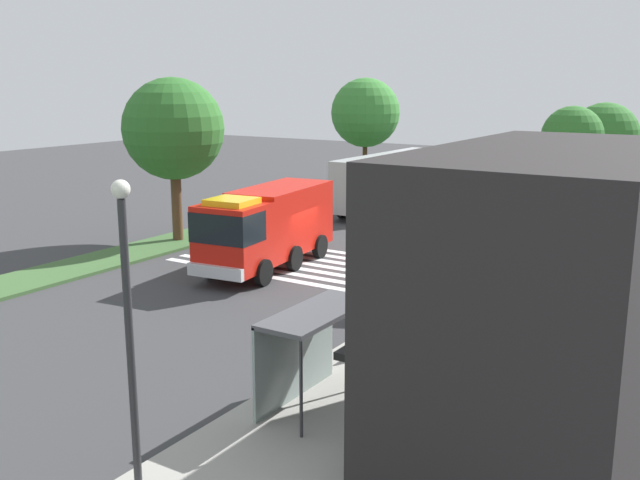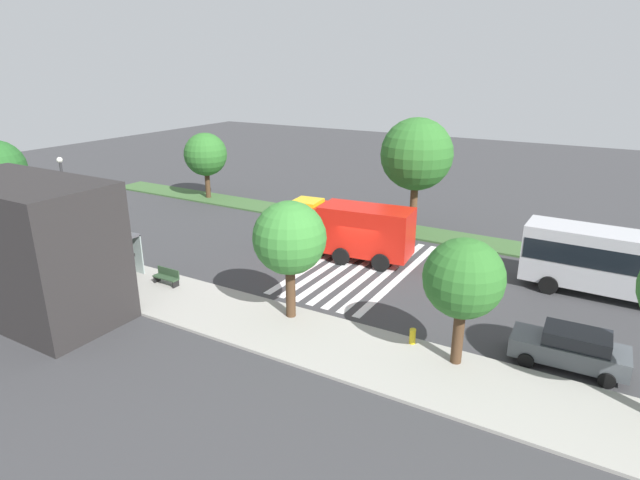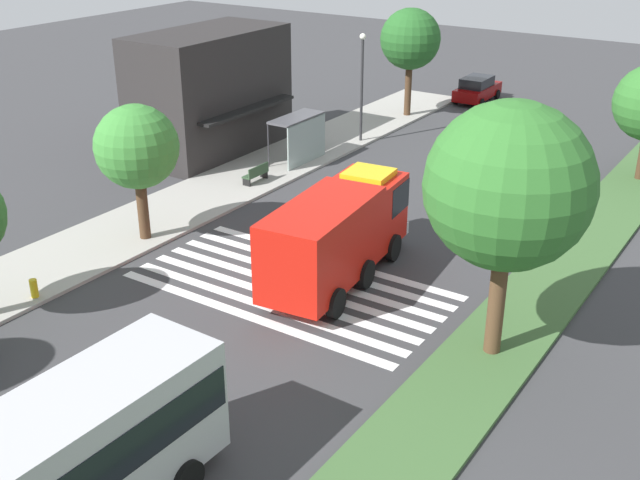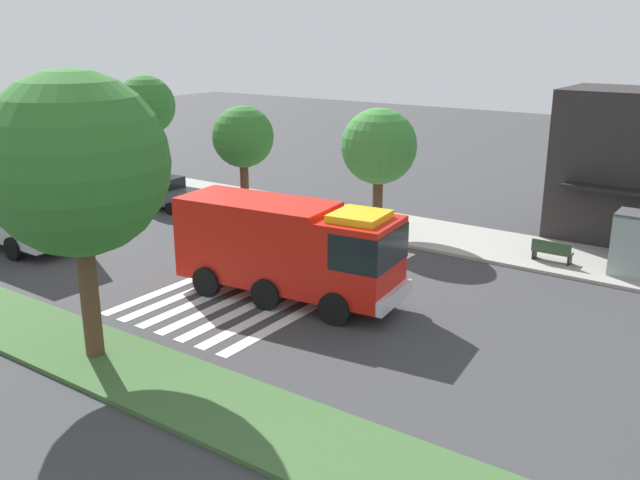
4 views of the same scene
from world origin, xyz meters
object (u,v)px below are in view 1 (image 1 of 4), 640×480
object	(u,v)px
transit_bus	(391,178)
street_lamp	(128,313)
median_tree_west	(173,129)
parked_car_west	(511,215)
sidewalk_tree_center	(533,172)
sidewalk_tree_far_west	(604,137)
bus_stop_shelter	(306,335)
bench_near_shelter	(380,337)
fire_truck	(265,225)
sidewalk_tree_west	(572,138)
median_tree_far_west	(365,113)
fire_hydrant	(505,247)
sidewalk_tree_east	(473,187)

from	to	relation	value
transit_bus	street_lamp	bearing A→B (deg)	-160.81
median_tree_west	transit_bus	bearing A→B (deg)	159.84
parked_car_west	sidewalk_tree_center	bearing A→B (deg)	26.80
sidewalk_tree_far_west	sidewalk_tree_center	distance (m)	16.36
bus_stop_shelter	bench_near_shelter	world-z (taller)	bus_stop_shelter
fire_truck	street_lamp	bearing A→B (deg)	22.01
bench_near_shelter	street_lamp	bearing A→B (deg)	-4.31
sidewalk_tree_far_west	sidewalk_tree_center	xyz separation A→B (m)	(16.35, 0.00, -0.59)
sidewalk_tree_far_west	sidewalk_tree_center	size ratio (longest dim) A/B	1.23
street_lamp	median_tree_west	bearing A→B (deg)	-138.66
sidewalk_tree_west	median_tree_west	xyz separation A→B (m)	(15.30, -15.81, 0.77)
parked_car_west	bus_stop_shelter	xyz separation A→B (m)	(24.33, 2.46, 1.02)
fire_truck	median_tree_west	size ratio (longest dim) A/B	1.04
bus_stop_shelter	street_lamp	xyz separation A→B (m)	(5.16, -0.66, 1.92)
transit_bus	median_tree_west	size ratio (longest dim) A/B	1.34
sidewalk_tree_west	sidewalk_tree_center	size ratio (longest dim) A/B	1.24
sidewalk_tree_far_west	median_tree_far_west	world-z (taller)	median_tree_far_west
bus_stop_shelter	bench_near_shelter	bearing A→B (deg)	179.57
median_tree_west	fire_truck	bearing A→B (deg)	74.49
transit_bus	fire_hydrant	bearing A→B (deg)	-127.84
fire_truck	bench_near_shelter	xyz separation A→B (m)	(6.40, 9.04, -1.40)
parked_car_west	sidewalk_tree_far_west	world-z (taller)	sidewalk_tree_far_west
fire_truck	median_tree_west	distance (m)	8.24
median_tree_far_west	sidewalk_tree_center	bearing A→B (deg)	52.78
fire_truck	sidewalk_tree_east	world-z (taller)	sidewalk_tree_east
sidewalk_tree_west	sidewalk_tree_east	world-z (taller)	sidewalk_tree_west
street_lamp	median_tree_west	world-z (taller)	median_tree_west
street_lamp	sidewalk_tree_west	bearing A→B (deg)	179.30
parked_car_west	sidewalk_tree_far_west	bearing A→B (deg)	168.11
median_tree_west	median_tree_far_west	bearing A→B (deg)	180.00
sidewalk_tree_west	sidewalk_tree_center	distance (m)	7.47
sidewalk_tree_west	sidewalk_tree_east	bearing A→B (deg)	0.00
median_tree_west	bus_stop_shelter	bearing A→B (deg)	52.43
fire_truck	fire_hydrant	world-z (taller)	fire_truck
sidewalk_tree_west	median_tree_far_west	xyz separation A→B (m)	(-4.63, -15.81, 0.86)
sidewalk_tree_center	fire_hydrant	world-z (taller)	sidewalk_tree_center
fire_truck	transit_bus	size ratio (longest dim) A/B	0.77
bus_stop_shelter	fire_truck	bearing A→B (deg)	-139.10
sidewalk_tree_east	median_tree_west	size ratio (longest dim) A/B	0.70
bus_stop_shelter	sidewalk_tree_east	xyz separation A→B (m)	(-12.11, -0.26, 2.26)
sidewalk_tree_east	median_tree_far_west	bearing A→B (deg)	-141.93
transit_bus	street_lamp	distance (m)	33.25
parked_car_west	transit_bus	xyz separation A→B (m)	(-2.09, -8.45, 1.25)
median_tree_far_west	median_tree_west	size ratio (longest dim) A/B	1.01
parked_car_west	bench_near_shelter	distance (m)	20.48
median_tree_far_west	parked_car_west	bearing A→B (deg)	59.66
fire_truck	parked_car_west	distance (m)	15.43
bus_stop_shelter	median_tree_west	size ratio (longest dim) A/B	0.43
bench_near_shelter	fire_hydrant	size ratio (longest dim) A/B	2.29
transit_bus	street_lamp	size ratio (longest dim) A/B	1.77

